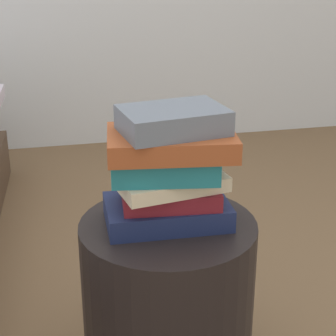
{
  "coord_description": "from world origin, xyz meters",
  "views": [
    {
      "loc": [
        -0.28,
        -1.26,
        1.14
      ],
      "look_at": [
        0.0,
        0.0,
        0.62
      ],
      "focal_mm": 62.89,
      "sensor_mm": 36.0,
      "label": 1
    }
  ],
  "objects_px": {
    "book_teal": "(165,165)",
    "side_table": "(168,304)",
    "book_maroon": "(170,194)",
    "book_cream": "(170,181)",
    "book_navy": "(166,212)",
    "book_slate": "(173,120)",
    "book_rust": "(171,143)"
  },
  "relations": [
    {
      "from": "book_cream",
      "to": "book_navy",
      "type": "bearing_deg",
      "value": 115.34
    },
    {
      "from": "book_rust",
      "to": "book_slate",
      "type": "height_order",
      "value": "book_slate"
    },
    {
      "from": "book_maroon",
      "to": "book_slate",
      "type": "xyz_separation_m",
      "value": [
        0.0,
        -0.02,
        0.19
      ]
    },
    {
      "from": "side_table",
      "to": "book_teal",
      "type": "bearing_deg",
      "value": -138.43
    },
    {
      "from": "side_table",
      "to": "book_rust",
      "type": "distance_m",
      "value": 0.45
    },
    {
      "from": "book_rust",
      "to": "side_table",
      "type": "bearing_deg",
      "value": 127.53
    },
    {
      "from": "book_teal",
      "to": "book_rust",
      "type": "bearing_deg",
      "value": 6.21
    },
    {
      "from": "side_table",
      "to": "book_slate",
      "type": "xyz_separation_m",
      "value": [
        0.01,
        -0.01,
        0.5
      ]
    },
    {
      "from": "book_navy",
      "to": "book_cream",
      "type": "relative_size",
      "value": 1.2
    },
    {
      "from": "side_table",
      "to": "book_navy",
      "type": "distance_m",
      "value": 0.26
    },
    {
      "from": "book_teal",
      "to": "book_maroon",
      "type": "bearing_deg",
      "value": 57.1
    },
    {
      "from": "book_rust",
      "to": "book_slate",
      "type": "xyz_separation_m",
      "value": [
        0.0,
        0.0,
        0.05
      ]
    },
    {
      "from": "book_teal",
      "to": "book_slate",
      "type": "bearing_deg",
      "value": 11.0
    },
    {
      "from": "book_maroon",
      "to": "book_cream",
      "type": "height_order",
      "value": "book_cream"
    },
    {
      "from": "book_navy",
      "to": "book_maroon",
      "type": "relative_size",
      "value": 1.29
    },
    {
      "from": "book_maroon",
      "to": "book_rust",
      "type": "distance_m",
      "value": 0.14
    },
    {
      "from": "book_navy",
      "to": "book_slate",
      "type": "height_order",
      "value": "book_slate"
    },
    {
      "from": "book_navy",
      "to": "book_maroon",
      "type": "bearing_deg",
      "value": -11.36
    },
    {
      "from": "book_teal",
      "to": "side_table",
      "type": "bearing_deg",
      "value": 50.25
    },
    {
      "from": "book_maroon",
      "to": "book_slate",
      "type": "bearing_deg",
      "value": -75.3
    },
    {
      "from": "book_navy",
      "to": "book_maroon",
      "type": "distance_m",
      "value": 0.05
    },
    {
      "from": "book_rust",
      "to": "book_cream",
      "type": "bearing_deg",
      "value": 94.08
    },
    {
      "from": "book_cream",
      "to": "book_rust",
      "type": "relative_size",
      "value": 0.85
    },
    {
      "from": "book_navy",
      "to": "side_table",
      "type": "bearing_deg",
      "value": -81.05
    },
    {
      "from": "book_cream",
      "to": "book_slate",
      "type": "relative_size",
      "value": 1.07
    },
    {
      "from": "side_table",
      "to": "book_slate",
      "type": "height_order",
      "value": "book_slate"
    },
    {
      "from": "book_teal",
      "to": "book_rust",
      "type": "distance_m",
      "value": 0.06
    },
    {
      "from": "book_rust",
      "to": "book_maroon",
      "type": "bearing_deg",
      "value": 93.63
    },
    {
      "from": "side_table",
      "to": "book_teal",
      "type": "distance_m",
      "value": 0.4
    },
    {
      "from": "side_table",
      "to": "book_navy",
      "type": "height_order",
      "value": "book_navy"
    },
    {
      "from": "book_navy",
      "to": "book_slate",
      "type": "bearing_deg",
      "value": -58.79
    },
    {
      "from": "book_navy",
      "to": "book_slate",
      "type": "relative_size",
      "value": 1.28
    }
  ]
}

